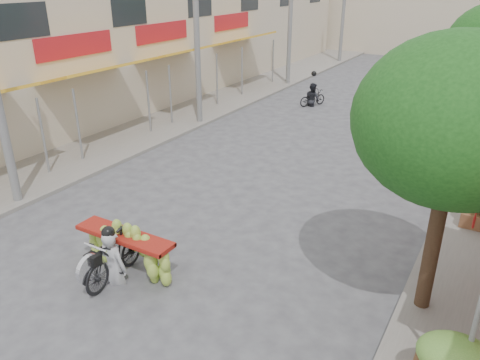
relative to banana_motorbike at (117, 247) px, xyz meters
name	(u,v)px	position (x,y,z in m)	size (l,w,h in m)	color
ground	(65,335)	(0.41, -1.85, -0.73)	(120.00, 120.00, 0.00)	#56565B
sidewalk_left	(208,103)	(-6.59, 13.15, -0.67)	(4.00, 60.00, 0.12)	gray
shophouse_row_left	(114,38)	(-11.57, 12.13, 2.27)	(9.77, 40.00, 6.00)	beige
far_building	(442,8)	(0.41, 36.15, 2.77)	(20.00, 6.00, 7.00)	beige
utility_pole_mid	(197,27)	(-4.99, 10.15, 3.30)	(0.60, 0.24, 8.00)	slate
utility_pole_far	(290,13)	(-4.99, 19.15, 3.30)	(0.60, 0.24, 8.00)	slate
utility_pole_back	(344,4)	(-4.99, 28.15, 3.30)	(0.60, 0.24, 8.00)	slate
street_tree_near	(457,122)	(5.81, 2.15, 3.06)	(3.40, 3.40, 5.25)	#3A2719
banana_motorbike	(117,247)	(0.00, 0.00, 0.00)	(2.35, 1.93, 2.21)	black
bg_motorbike_a	(313,90)	(-1.93, 15.47, 0.06)	(1.13, 1.49, 1.95)	black
bg_motorbike_b	(389,79)	(0.66, 19.87, 0.11)	(1.23, 1.83, 1.95)	black
bg_motorbike_c	(442,66)	(2.47, 25.42, 0.07)	(1.07, 1.73, 1.95)	black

